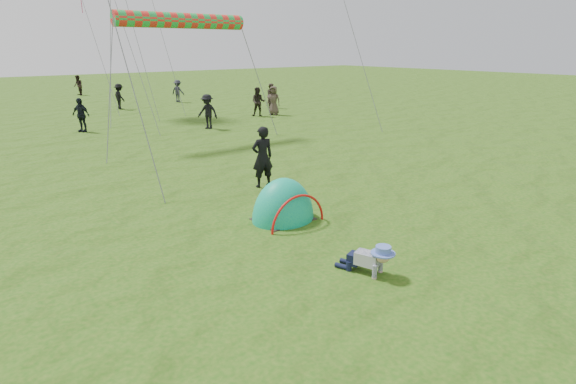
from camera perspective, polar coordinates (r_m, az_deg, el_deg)
ground at (r=9.88m, az=11.93°, el=-7.11°), size 140.00×140.00×0.00m
crawling_toddler at (r=8.71m, az=10.45°, el=-8.27°), size 0.82×0.97×0.64m
popup_tent at (r=11.28m, az=-0.62°, el=-3.47°), size 1.66×1.38×2.13m
standing_adult at (r=13.64m, az=-3.26°, el=4.45°), size 0.75×0.56×1.87m
crowd_person_1 at (r=44.53m, az=-25.09°, el=12.17°), size 0.69×0.87×1.73m
crowd_person_2 at (r=25.12m, az=-24.82°, el=8.87°), size 0.89×1.06×1.69m
crowd_person_3 at (r=33.42m, az=-20.60°, el=11.28°), size 0.73×1.16×1.72m
crowd_person_7 at (r=28.12m, az=-3.80°, el=11.34°), size 1.08×1.07×1.76m
crowd_person_9 at (r=24.08m, az=-10.17°, el=10.01°), size 1.12×1.33×1.78m
crowd_person_10 at (r=28.74m, az=-1.84°, el=11.54°), size 0.95×1.04×1.78m
crowd_person_13 at (r=32.11m, az=-2.12°, el=12.13°), size 0.98×1.03×1.69m
crowd_person_15 at (r=36.50m, az=-13.81°, el=12.34°), size 1.05×1.25×1.68m
rainbow_tube_kite at (r=20.98m, az=-13.31°, el=20.42°), size 5.84×0.64×0.64m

